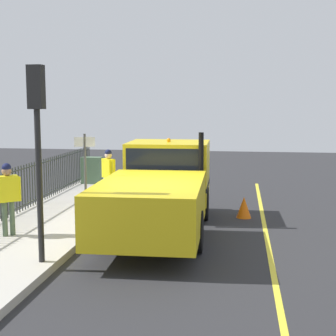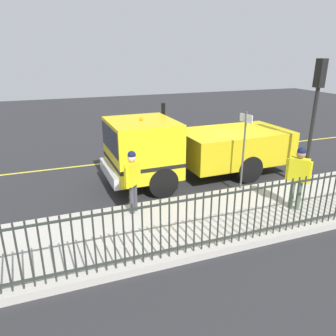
{
  "view_description": "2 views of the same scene",
  "coord_description": "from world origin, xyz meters",
  "px_view_note": "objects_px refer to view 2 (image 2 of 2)",
  "views": [
    {
      "loc": [
        -2.02,
        11.3,
        3.38
      ],
      "look_at": [
        0.05,
        -2.78,
        1.51
      ],
      "focal_mm": 53.24,
      "sensor_mm": 36.0,
      "label": 1
    },
    {
      "loc": [
        9.84,
        -5.87,
        4.28
      ],
      "look_at": [
        0.9,
        -2.54,
        0.84
      ],
      "focal_mm": 34.44,
      "sensor_mm": 36.0,
      "label": 2
    }
  ],
  "objects_px": {
    "worker_standing": "(133,176)",
    "street_sign": "(244,142)",
    "traffic_light_near": "(317,97)",
    "traffic_cone": "(124,158)",
    "pedestrian_distant": "(299,172)",
    "work_truck": "(186,146)"
  },
  "relations": [
    {
      "from": "traffic_light_near",
      "to": "work_truck",
      "type": "bearing_deg",
      "value": 66.43
    },
    {
      "from": "worker_standing",
      "to": "traffic_cone",
      "type": "bearing_deg",
      "value": 34.59
    },
    {
      "from": "work_truck",
      "to": "traffic_light_near",
      "type": "distance_m",
      "value": 4.41
    },
    {
      "from": "work_truck",
      "to": "traffic_light_near",
      "type": "relative_size",
      "value": 1.71
    },
    {
      "from": "work_truck",
      "to": "pedestrian_distant",
      "type": "xyz_separation_m",
      "value": [
        3.48,
        1.78,
        0.03
      ]
    },
    {
      "from": "worker_standing",
      "to": "traffic_cone",
      "type": "relative_size",
      "value": 2.75
    },
    {
      "from": "worker_standing",
      "to": "pedestrian_distant",
      "type": "height_order",
      "value": "pedestrian_distant"
    },
    {
      "from": "worker_standing",
      "to": "traffic_cone",
      "type": "height_order",
      "value": "worker_standing"
    },
    {
      "from": "traffic_light_near",
      "to": "street_sign",
      "type": "relative_size",
      "value": 1.6
    },
    {
      "from": "street_sign",
      "to": "work_truck",
      "type": "bearing_deg",
      "value": -145.13
    },
    {
      "from": "traffic_light_near",
      "to": "street_sign",
      "type": "distance_m",
      "value": 2.71
    },
    {
      "from": "worker_standing",
      "to": "street_sign",
      "type": "xyz_separation_m",
      "value": [
        -0.4,
        3.62,
        0.46
      ]
    },
    {
      "from": "worker_standing",
      "to": "pedestrian_distant",
      "type": "bearing_deg",
      "value": -63.98
    },
    {
      "from": "traffic_cone",
      "to": "street_sign",
      "type": "distance_m",
      "value": 5.06
    },
    {
      "from": "work_truck",
      "to": "traffic_light_near",
      "type": "height_order",
      "value": "traffic_light_near"
    },
    {
      "from": "pedestrian_distant",
      "to": "traffic_light_near",
      "type": "bearing_deg",
      "value": 91.52
    },
    {
      "from": "worker_standing",
      "to": "traffic_light_near",
      "type": "bearing_deg",
      "value": -43.99
    },
    {
      "from": "street_sign",
      "to": "traffic_light_near",
      "type": "bearing_deg",
      "value": 85.6
    },
    {
      "from": "traffic_light_near",
      "to": "traffic_cone",
      "type": "height_order",
      "value": "traffic_light_near"
    },
    {
      "from": "work_truck",
      "to": "worker_standing",
      "type": "relative_size",
      "value": 3.88
    },
    {
      "from": "traffic_cone",
      "to": "street_sign",
      "type": "height_order",
      "value": "street_sign"
    },
    {
      "from": "work_truck",
      "to": "street_sign",
      "type": "xyz_separation_m",
      "value": [
        1.71,
        1.19,
        0.47
      ]
    }
  ]
}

